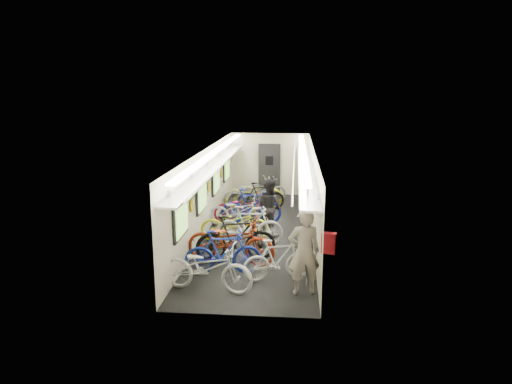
% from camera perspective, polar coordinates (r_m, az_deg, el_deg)
% --- Properties ---
extents(train_car_shell, '(10.00, 10.00, 10.00)m').
position_cam_1_polar(train_car_shell, '(13.49, -0.88, 2.63)').
color(train_car_shell, black).
rests_on(train_car_shell, ground).
extents(bicycle_0, '(2.01, 0.99, 1.01)m').
position_cam_1_polar(bicycle_0, '(9.32, -6.15, -9.35)').
color(bicycle_0, silver).
rests_on(bicycle_0, ground).
extents(bicycle_1, '(1.76, 0.74, 1.02)m').
position_cam_1_polar(bicycle_1, '(10.08, -4.13, -7.56)').
color(bicycle_1, navy).
rests_on(bicycle_1, ground).
extents(bicycle_2, '(2.21, 1.08, 1.11)m').
position_cam_1_polar(bicycle_2, '(10.67, -3.18, -6.14)').
color(bicycle_2, maroon).
rests_on(bicycle_2, ground).
extents(bicycle_3, '(1.98, 0.98, 1.15)m').
position_cam_1_polar(bicycle_3, '(10.80, -2.52, -5.82)').
color(bicycle_3, black).
rests_on(bicycle_3, ground).
extents(bicycle_4, '(1.89, 0.85, 0.96)m').
position_cam_1_polar(bicycle_4, '(12.32, -2.69, -3.95)').
color(bicycle_4, '#BECA13').
rests_on(bicycle_4, ground).
extents(bicycle_5, '(1.79, 0.58, 1.06)m').
position_cam_1_polar(bicycle_5, '(11.92, -0.84, -4.26)').
color(bicycle_5, silver).
rests_on(bicycle_5, ground).
extents(bicycle_6, '(1.79, 0.63, 0.94)m').
position_cam_1_polar(bicycle_6, '(13.64, -2.21, -2.37)').
color(bicycle_6, '#ADACB1').
rests_on(bicycle_6, ground).
extents(bicycle_7, '(1.88, 0.70, 1.11)m').
position_cam_1_polar(bicycle_7, '(13.82, -0.59, -1.81)').
color(bicycle_7, navy).
rests_on(bicycle_7, ground).
extents(bicycle_8, '(1.91, 0.84, 0.97)m').
position_cam_1_polar(bicycle_8, '(13.91, -1.50, -2.01)').
color(bicycle_8, maroon).
rests_on(bicycle_8, ground).
extents(bicycle_9, '(1.68, 0.87, 0.97)m').
position_cam_1_polar(bicycle_9, '(15.45, 0.63, -0.54)').
color(bicycle_9, black).
rests_on(bicycle_9, ground).
extents(bicycle_10, '(2.08, 0.94, 1.05)m').
position_cam_1_polar(bicycle_10, '(15.78, -0.26, -0.11)').
color(bicycle_10, '#B2BC11').
rests_on(bicycle_10, ground).
extents(bicycle_11, '(1.61, 0.93, 0.93)m').
position_cam_1_polar(bicycle_11, '(9.80, 2.76, -8.42)').
color(bicycle_11, '#BCBCBE').
rests_on(bicycle_11, ground).
extents(bicycle_12, '(2.16, 1.48, 1.07)m').
position_cam_1_polar(bicycle_12, '(15.76, -0.56, -0.09)').
color(bicycle_12, slate).
rests_on(bicycle_12, ground).
extents(bicycle_14, '(1.84, 1.07, 0.91)m').
position_cam_1_polar(bicycle_14, '(16.56, 0.80, 0.23)').
color(bicycle_14, slate).
rests_on(bicycle_14, ground).
extents(passenger_near, '(0.70, 0.53, 1.75)m').
position_cam_1_polar(passenger_near, '(9.08, 6.04, -7.47)').
color(passenger_near, gray).
rests_on(passenger_near, ground).
extents(passenger_mid, '(0.99, 0.99, 1.62)m').
position_cam_1_polar(passenger_mid, '(12.71, 1.71, -1.89)').
color(passenger_mid, black).
rests_on(passenger_mid, ground).
extents(backpack, '(0.29, 0.21, 0.38)m').
position_cam_1_polar(backpack, '(8.38, 9.12, -6.33)').
color(backpack, '#AC111B').
rests_on(backpack, passenger_near).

